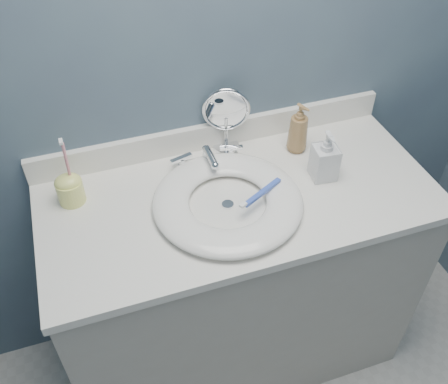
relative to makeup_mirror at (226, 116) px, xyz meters
name	(u,v)px	position (x,y,z in m)	size (l,w,h in m)	color
back_wall	(211,59)	(-0.04, 0.04, 0.19)	(2.20, 0.02, 2.40)	#455568
vanity_cabinet	(237,285)	(-0.04, -0.24, -0.58)	(1.20, 0.55, 0.85)	#B2AEA3
countertop	(240,199)	(-0.04, -0.24, -0.14)	(1.22, 0.57, 0.03)	white
backsplash	(213,135)	(-0.04, 0.02, -0.08)	(1.22, 0.02, 0.09)	white
basin	(228,201)	(-0.09, -0.27, -0.11)	(0.45, 0.45, 0.04)	white
drain	(228,205)	(-0.09, -0.27, -0.12)	(0.04, 0.04, 0.01)	silver
faucet	(208,159)	(-0.09, -0.07, -0.10)	(0.25, 0.13, 0.07)	silver
makeup_mirror	(226,116)	(0.00, 0.00, 0.00)	(0.15, 0.09, 0.23)	silver
soap_bottle_amber	(298,128)	(0.22, -0.09, -0.04)	(0.07, 0.07, 0.18)	olive
soap_bottle_clear	(325,155)	(0.24, -0.24, -0.04)	(0.08, 0.08, 0.17)	silver
toothbrush_holder	(70,188)	(-0.52, -0.10, -0.07)	(0.08, 0.08, 0.23)	#EFF379
toothbrush_lying	(261,193)	(0.01, -0.30, -0.08)	(0.16, 0.09, 0.02)	blue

